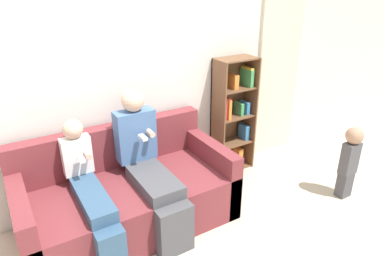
# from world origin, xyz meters

# --- Properties ---
(ground_plane) EXTENTS (14.00, 14.00, 0.00)m
(ground_plane) POSITION_xyz_m (0.00, 0.00, 0.00)
(ground_plane) COLOR beige
(back_wall) EXTENTS (10.00, 0.06, 2.55)m
(back_wall) POSITION_xyz_m (0.00, 1.08, 1.27)
(back_wall) COLOR silver
(back_wall) RESTS_ON ground_plane
(curtain_panel) EXTENTS (0.65, 0.04, 2.28)m
(curtain_panel) POSITION_xyz_m (2.08, 1.03, 1.14)
(curtain_panel) COLOR beige
(curtain_panel) RESTS_ON ground_plane
(couch) EXTENTS (1.91, 0.95, 0.88)m
(couch) POSITION_xyz_m (-0.19, 0.57, 0.29)
(couch) COLOR maroon
(couch) RESTS_ON ground_plane
(adult_seated) EXTENTS (0.37, 0.92, 1.26)m
(adult_seated) POSITION_xyz_m (-0.00, 0.48, 0.64)
(adult_seated) COLOR #47474C
(adult_seated) RESTS_ON ground_plane
(child_seated) EXTENTS (0.25, 0.93, 1.08)m
(child_seated) POSITION_xyz_m (-0.55, 0.42, 0.54)
(child_seated) COLOR #335170
(child_seated) RESTS_ON ground_plane
(toddler_standing) EXTENTS (0.18, 0.18, 0.80)m
(toddler_standing) POSITION_xyz_m (1.95, -0.22, 0.46)
(toddler_standing) COLOR #47474C
(toddler_standing) RESTS_ON ground_plane
(bookshelf) EXTENTS (0.48, 0.28, 1.37)m
(bookshelf) POSITION_xyz_m (1.31, 0.93, 0.71)
(bookshelf) COLOR brown
(bookshelf) RESTS_ON ground_plane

